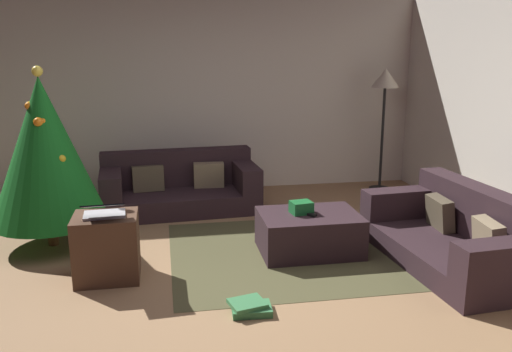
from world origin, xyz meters
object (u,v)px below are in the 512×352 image
at_px(side_table, 107,247).
at_px(corner_lamp, 385,87).
at_px(ottoman, 309,233).
at_px(gift_box, 301,207).
at_px(book_stack, 250,307).
at_px(christmas_tree, 45,150).
at_px(tv_remote, 309,214).
at_px(couch_right, 459,236).
at_px(laptop, 104,211).
at_px(couch_left, 179,187).

height_order(side_table, corner_lamp, corner_lamp).
height_order(ottoman, gift_box, gift_box).
bearing_deg(book_stack, corner_lamp, 53.38).
height_order(ottoman, christmas_tree, christmas_tree).
relative_size(gift_box, book_stack, 0.59).
bearing_deg(ottoman, christmas_tree, 165.82).
bearing_deg(tv_remote, gift_box, 99.02).
relative_size(book_stack, corner_lamp, 0.20).
xyz_separation_m(book_stack, corner_lamp, (2.30, 3.10, 1.34)).
height_order(couch_right, corner_lamp, corner_lamp).
bearing_deg(christmas_tree, ottoman, -14.18).
relative_size(side_table, laptop, 1.39).
distance_m(tv_remote, laptop, 1.84).
xyz_separation_m(couch_right, tv_remote, (-1.27, 0.45, 0.13)).
xyz_separation_m(tv_remote, christmas_tree, (-2.41, 0.65, 0.56)).
relative_size(ottoman, tv_remote, 5.79).
distance_m(gift_box, laptop, 1.79).
xyz_separation_m(gift_box, side_table, (-1.75, -0.30, -0.16)).
bearing_deg(side_table, ottoman, 8.71).
distance_m(side_table, corner_lamp, 4.23).
relative_size(christmas_tree, corner_lamp, 1.07).
distance_m(tv_remote, side_table, 1.82).
relative_size(laptop, corner_lamp, 0.25).
height_order(gift_box, side_table, side_table).
bearing_deg(ottoman, laptop, -169.56).
bearing_deg(corner_lamp, christmas_tree, -160.62).
distance_m(couch_left, christmas_tree, 1.76).
xyz_separation_m(side_table, laptop, (0.00, -0.06, 0.33)).
bearing_deg(couch_left, tv_remote, 120.64).
height_order(couch_right, christmas_tree, christmas_tree).
xyz_separation_m(gift_box, tv_remote, (0.06, -0.06, -0.05)).
relative_size(couch_left, gift_box, 9.64).
relative_size(tv_remote, book_stack, 0.49).
bearing_deg(book_stack, tv_remote, 55.09).
height_order(side_table, book_stack, side_table).
bearing_deg(gift_box, corner_lamp, 50.66).
height_order(christmas_tree, book_stack, christmas_tree).
height_order(gift_box, christmas_tree, christmas_tree).
bearing_deg(tv_remote, corner_lamp, 20.14).
xyz_separation_m(christmas_tree, corner_lamp, (3.98, 1.40, 0.43)).
relative_size(couch_right, side_table, 3.33).
xyz_separation_m(tv_remote, corner_lamp, (1.57, 2.05, 0.99)).
relative_size(couch_left, couch_right, 1.01).
bearing_deg(side_table, gift_box, 9.88).
xyz_separation_m(gift_box, corner_lamp, (1.63, 1.99, 0.94)).
height_order(couch_left, gift_box, couch_left).
relative_size(couch_left, ottoman, 2.01).
height_order(tv_remote, side_table, side_table).
bearing_deg(christmas_tree, gift_box, -14.03).
height_order(side_table, laptop, laptop).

